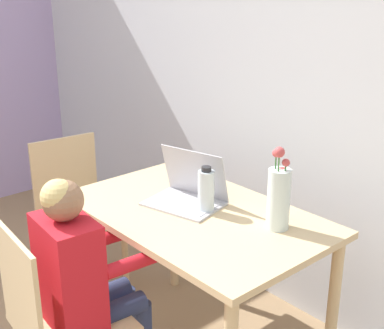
{
  "coord_description": "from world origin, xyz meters",
  "views": [
    {
      "loc": [
        1.83,
        0.13,
        1.72
      ],
      "look_at": [
        0.17,
        1.6,
        0.92
      ],
      "focal_mm": 50.0,
      "sensor_mm": 36.0,
      "label": 1
    }
  ],
  "objects": [
    {
      "name": "wall_back",
      "position": [
        0.0,
        2.23,
        1.25
      ],
      "size": [
        6.4,
        0.05,
        2.5
      ],
      "color": "silver",
      "rests_on": "ground_plane"
    },
    {
      "name": "dining_table",
      "position": [
        0.25,
        1.54,
        0.65
      ],
      "size": [
        1.16,
        0.72,
        0.74
      ],
      "color": "#D6B784",
      "rests_on": "ground_plane"
    },
    {
      "name": "chair_occupied",
      "position": [
        0.2,
        0.88,
        0.45
      ],
      "size": [
        0.43,
        0.43,
        0.86
      ],
      "rotation": [
        0.0,
        0.0,
        3.06
      ],
      "color": "#D6B784",
      "rests_on": "ground_plane"
    },
    {
      "name": "chair_spare",
      "position": [
        -0.64,
        1.44,
        0.45
      ],
      "size": [
        0.44,
        0.44,
        0.86
      ],
      "rotation": [
        0.0,
        0.0,
        1.46
      ],
      "color": "#D6B784",
      "rests_on": "ground_plane"
    },
    {
      "name": "person_seated",
      "position": [
        0.21,
        1.0,
        0.63
      ],
      "size": [
        0.33,
        0.44,
        1.03
      ],
      "rotation": [
        0.0,
        0.0,
        3.06
      ],
      "color": "red",
      "rests_on": "ground_plane"
    },
    {
      "name": "laptop",
      "position": [
        0.16,
        1.58,
        0.8
      ],
      "size": [
        0.37,
        0.31,
        0.24
      ],
      "rotation": [
        0.0,
        0.0,
        0.24
      ],
      "color": "#B2B2B7",
      "rests_on": "dining_table"
    },
    {
      "name": "flower_vase",
      "position": [
        0.59,
        1.69,
        0.89
      ],
      "size": [
        0.09,
        0.09,
        0.35
      ],
      "color": "silver",
      "rests_on": "dining_table"
    },
    {
      "name": "water_bottle",
      "position": [
        0.28,
        1.58,
        0.84
      ],
      "size": [
        0.07,
        0.07,
        0.21
      ],
      "color": "silver",
      "rests_on": "dining_table"
    }
  ]
}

